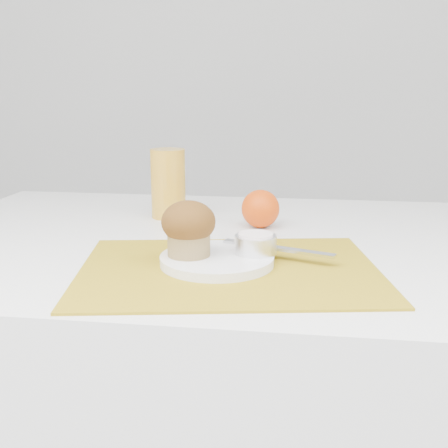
# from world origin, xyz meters

# --- Properties ---
(table) EXTENTS (1.20, 0.80, 0.75)m
(table) POSITION_xyz_m (0.00, 0.05, 0.38)
(table) COLOR white
(table) RESTS_ON ground
(placemat) EXTENTS (0.51, 0.41, 0.00)m
(placemat) POSITION_xyz_m (0.04, -0.14, 0.75)
(placemat) COLOR #AA8A17
(placemat) RESTS_ON table
(plate) EXTENTS (0.19, 0.19, 0.01)m
(plate) POSITION_xyz_m (0.02, -0.12, 0.76)
(plate) COLOR white
(plate) RESTS_ON placemat
(ramekin) EXTENTS (0.08, 0.08, 0.03)m
(ramekin) POSITION_xyz_m (0.08, -0.10, 0.78)
(ramekin) COLOR silver
(ramekin) RESTS_ON plate
(cream) EXTENTS (0.07, 0.07, 0.01)m
(cream) POSITION_xyz_m (0.08, -0.10, 0.80)
(cream) COLOR white
(cream) RESTS_ON ramekin
(raspberry_near) EXTENTS (0.02, 0.02, 0.02)m
(raspberry_near) POSITION_xyz_m (0.06, -0.07, 0.78)
(raspberry_near) COLOR #630212
(raspberry_near) RESTS_ON plate
(raspberry_far) EXTENTS (0.02, 0.02, 0.02)m
(raspberry_far) POSITION_xyz_m (0.06, -0.07, 0.78)
(raspberry_far) COLOR #4F0216
(raspberry_far) RESTS_ON plate
(butter_knife) EXTENTS (0.19, 0.08, 0.00)m
(butter_knife) POSITION_xyz_m (0.12, -0.07, 0.77)
(butter_knife) COLOR silver
(butter_knife) RESTS_ON plate
(orange) EXTENTS (0.08, 0.08, 0.08)m
(orange) POSITION_xyz_m (0.07, 0.14, 0.79)
(orange) COLOR #EF4C08
(orange) RESTS_ON table
(juice_glass) EXTENTS (0.08, 0.08, 0.15)m
(juice_glass) POSITION_xyz_m (-0.13, 0.21, 0.82)
(juice_glass) COLOR gold
(juice_glass) RESTS_ON table
(muffin) EXTENTS (0.09, 0.09, 0.09)m
(muffin) POSITION_xyz_m (-0.02, -0.12, 0.81)
(muffin) COLOR #9D804C
(muffin) RESTS_ON plate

